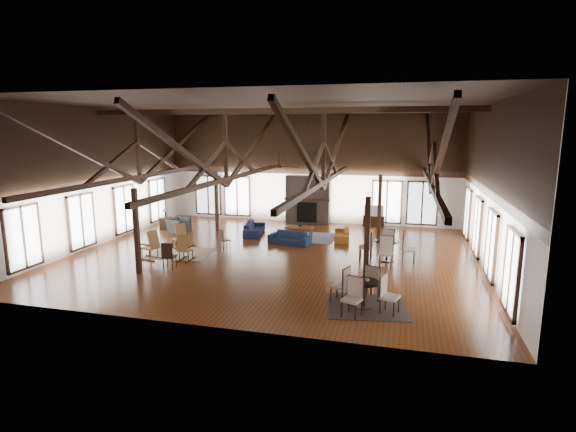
% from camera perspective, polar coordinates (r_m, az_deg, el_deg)
% --- Properties ---
extents(floor, '(16.00, 16.00, 0.00)m').
position_cam_1_polar(floor, '(18.46, -1.79, -4.94)').
color(floor, '#642D15').
rests_on(floor, ground).
extents(ceiling, '(16.00, 14.00, 0.02)m').
position_cam_1_polar(ceiling, '(17.80, -1.91, 14.00)').
color(ceiling, black).
rests_on(ceiling, wall_back).
extents(wall_back, '(16.00, 0.02, 6.00)m').
position_cam_1_polar(wall_back, '(24.65, 2.75, 6.13)').
color(wall_back, white).
rests_on(wall_back, floor).
extents(wall_front, '(16.00, 0.02, 6.00)m').
position_cam_1_polar(wall_front, '(11.41, -11.77, 0.42)').
color(wall_front, white).
rests_on(wall_front, floor).
extents(wall_left, '(0.02, 14.00, 6.00)m').
position_cam_1_polar(wall_left, '(21.54, -22.81, 4.62)').
color(wall_left, white).
rests_on(wall_left, floor).
extents(wall_right, '(0.02, 14.00, 6.00)m').
position_cam_1_polar(wall_right, '(17.43, 24.33, 3.23)').
color(wall_right, white).
rests_on(wall_right, floor).
extents(roof_truss, '(15.60, 14.07, 3.14)m').
position_cam_1_polar(roof_truss, '(17.80, -1.87, 7.65)').
color(roof_truss, black).
rests_on(roof_truss, wall_back).
extents(post_grid, '(8.16, 7.16, 3.05)m').
position_cam_1_polar(post_grid, '(18.11, -1.82, -0.29)').
color(post_grid, black).
rests_on(post_grid, floor).
extents(fireplace, '(2.50, 0.69, 2.60)m').
position_cam_1_polar(fireplace, '(24.53, 2.56, 2.08)').
color(fireplace, '#64534C').
rests_on(fireplace, floor).
extents(ceiling_fan, '(1.60, 1.60, 0.75)m').
position_cam_1_polar(ceiling_fan, '(16.72, -1.18, 6.43)').
color(ceiling_fan, black).
rests_on(ceiling_fan, roof_truss).
extents(sofa_navy_front, '(1.99, 1.06, 0.55)m').
position_cam_1_polar(sofa_navy_front, '(20.15, 0.20, -2.77)').
color(sofa_navy_front, '#16243E').
rests_on(sofa_navy_front, floor).
extents(sofa_navy_left, '(2.13, 1.11, 0.59)m').
position_cam_1_polar(sofa_navy_left, '(21.99, -4.31, -1.59)').
color(sofa_navy_left, '#151A3A').
rests_on(sofa_navy_left, floor).
extents(sofa_orange, '(1.79, 0.88, 0.50)m').
position_cam_1_polar(sofa_orange, '(21.09, 6.86, -2.30)').
color(sofa_orange, '#A25C1F').
rests_on(sofa_orange, floor).
extents(coffee_table, '(1.35, 0.71, 0.51)m').
position_cam_1_polar(coffee_table, '(21.38, 1.47, -1.50)').
color(coffee_table, brown).
rests_on(coffee_table, floor).
extents(vase, '(0.23, 0.23, 0.18)m').
position_cam_1_polar(vase, '(21.36, 1.52, -1.11)').
color(vase, '#B2B2B2').
rests_on(vase, coffee_table).
extents(armchair, '(1.18, 1.07, 0.67)m').
position_cam_1_polar(armchair, '(23.19, -13.71, -1.13)').
color(armchair, '#353538').
rests_on(armchair, floor).
extents(side_table_lamp, '(0.47, 0.47, 1.20)m').
position_cam_1_polar(side_table_lamp, '(23.88, -15.26, -0.57)').
color(side_table_lamp, black).
rests_on(side_table_lamp, floor).
extents(rocking_chair_a, '(0.96, 0.86, 1.10)m').
position_cam_1_polar(rocking_chair_a, '(19.81, -13.58, -2.59)').
color(rocking_chair_a, olive).
rests_on(rocking_chair_a, floor).
extents(rocking_chair_b, '(0.49, 0.84, 1.07)m').
position_cam_1_polar(rocking_chair_b, '(17.94, -13.02, -4.02)').
color(rocking_chair_b, olive).
rests_on(rocking_chair_b, floor).
extents(rocking_chair_c, '(1.00, 0.68, 1.18)m').
position_cam_1_polar(rocking_chair_c, '(18.48, -16.94, -3.62)').
color(rocking_chair_c, olive).
rests_on(rocking_chair_c, floor).
extents(side_chair_a, '(0.53, 0.53, 0.90)m').
position_cam_1_polar(side_chair_a, '(19.33, -8.23, -2.73)').
color(side_chair_a, black).
rests_on(side_chair_a, floor).
extents(side_chair_b, '(0.46, 0.46, 1.02)m').
position_cam_1_polar(side_chair_b, '(16.98, -14.98, -4.66)').
color(side_chair_b, black).
rests_on(side_chair_b, floor).
extents(cafe_table_near, '(2.10, 2.10, 1.08)m').
position_cam_1_polar(cafe_table_near, '(13.19, 9.64, -9.17)').
color(cafe_table_near, black).
rests_on(cafe_table_near, floor).
extents(cafe_table_far, '(2.18, 2.18, 1.14)m').
position_cam_1_polar(cafe_table_far, '(17.88, 12.47, -3.83)').
color(cafe_table_far, black).
rests_on(cafe_table_far, floor).
extents(cup_near, '(0.12, 0.12, 0.09)m').
position_cam_1_polar(cup_near, '(13.10, 10.06, -8.02)').
color(cup_near, '#B2B2B2').
rests_on(cup_near, cafe_table_near).
extents(cup_far, '(0.14, 0.14, 0.09)m').
position_cam_1_polar(cup_far, '(17.78, 12.51, -2.92)').
color(cup_far, '#B2B2B2').
rests_on(cup_far, cafe_table_far).
extents(tv_console, '(1.10, 0.41, 0.55)m').
position_cam_1_polar(tv_console, '(24.31, 10.83, -0.61)').
color(tv_console, black).
rests_on(tv_console, floor).
extents(television, '(1.02, 0.18, 0.59)m').
position_cam_1_polar(television, '(24.21, 10.85, 0.71)').
color(television, '#B2B2B2').
rests_on(television, tv_console).
extents(rug_tan, '(2.70, 2.20, 0.01)m').
position_cam_1_polar(rug_tan, '(19.19, -13.50, -4.61)').
color(rug_tan, tan).
rests_on(rug_tan, floor).
extents(rug_navy, '(3.04, 2.32, 0.01)m').
position_cam_1_polar(rug_navy, '(21.45, 1.99, -2.69)').
color(rug_navy, '#182145').
rests_on(rug_navy, floor).
extents(rug_dark, '(2.52, 2.36, 0.01)m').
position_cam_1_polar(rug_dark, '(13.44, 10.05, -11.23)').
color(rug_dark, black).
rests_on(rug_dark, floor).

